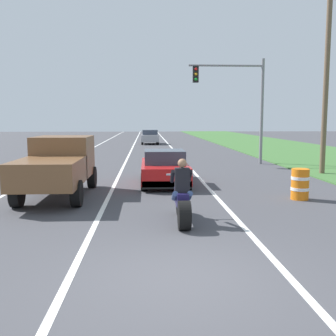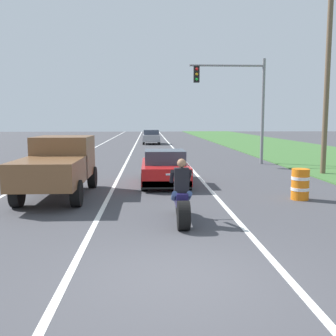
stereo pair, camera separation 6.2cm
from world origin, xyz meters
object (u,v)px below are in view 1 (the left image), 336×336
Objects in this scene: construction_barrel_nearest at (300,184)px; distant_car_far_ahead at (150,137)px; traffic_light_mast_near at (240,95)px; pickup_truck_left_lane_brown at (58,164)px; motorcycle_with_rider at (182,200)px; sports_car_red at (164,168)px.

construction_barrel_nearest is 0.25× the size of distant_car_far_ahead.
distant_car_far_ahead is at bearing 104.31° from traffic_light_mast_near.
construction_barrel_nearest is at bearing -81.28° from distant_car_far_ahead.
pickup_truck_left_lane_brown is at bearing 173.41° from construction_barrel_nearest.
pickup_truck_left_lane_brown is 28.96m from distant_car_far_ahead.
traffic_light_mast_near is 10.88m from construction_barrel_nearest.
motorcycle_with_rider is at bearing -108.82° from traffic_light_mast_near.
construction_barrel_nearest is at bearing 34.27° from motorcycle_with_rider.
sports_car_red is at bearing 91.48° from motorcycle_with_rider.
pickup_truck_left_lane_brown is 0.80× the size of traffic_light_mast_near.
sports_car_red is 8.97m from traffic_light_mast_near.
traffic_light_mast_near reaches higher than distant_car_far_ahead.
distant_car_far_ahead is (-0.32, 26.29, 0.14)m from sports_car_red.
pickup_truck_left_lane_brown is 1.20× the size of distant_car_far_ahead.
pickup_truck_left_lane_brown reaches higher than motorcycle_with_rider.
sports_car_red is 1.08× the size of distant_car_far_ahead.
sports_car_red is 5.42m from construction_barrel_nearest.
construction_barrel_nearest is (7.88, -0.91, -0.60)m from pickup_truck_left_lane_brown.
distant_car_far_ahead reaches higher than sports_car_red.
motorcycle_with_rider is at bearing -145.73° from construction_barrel_nearest.
distant_car_far_ahead reaches higher than construction_barrel_nearest.
distant_car_far_ahead is at bearing 90.70° from sports_car_red.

